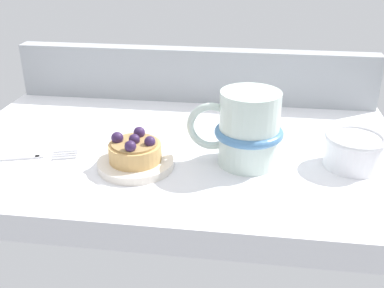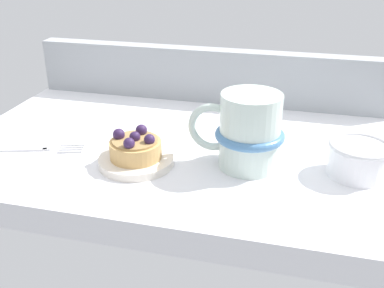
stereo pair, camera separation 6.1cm
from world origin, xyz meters
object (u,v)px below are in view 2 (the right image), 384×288
at_px(dessert_plate, 136,161).
at_px(dessert_fork, 30,149).
at_px(coffee_mug, 248,131).
at_px(raspberry_tart, 135,147).
at_px(sugar_bowl, 358,158).

distance_m(dessert_plate, dessert_fork, 0.17).
bearing_deg(dessert_fork, coffee_mug, 5.86).
height_order(dessert_plate, raspberry_tart, raspberry_tart).
bearing_deg(coffee_mug, raspberry_tart, -167.30).
bearing_deg(dessert_fork, sugar_bowl, 5.17).
xyz_separation_m(coffee_mug, dessert_fork, (-0.31, -0.03, -0.05)).
bearing_deg(coffee_mug, dessert_fork, -174.14).
bearing_deg(raspberry_tart, dessert_fork, 179.61).
bearing_deg(dessert_fork, dessert_plate, -0.40).
bearing_deg(dessert_plate, sugar_bowl, 8.29).
height_order(dessert_plate, coffee_mug, coffee_mug).
bearing_deg(sugar_bowl, dessert_plate, -171.71).
height_order(dessert_fork, sugar_bowl, sugar_bowl).
relative_size(dessert_plate, raspberry_tart, 1.47).
relative_size(dessert_plate, sugar_bowl, 1.30).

